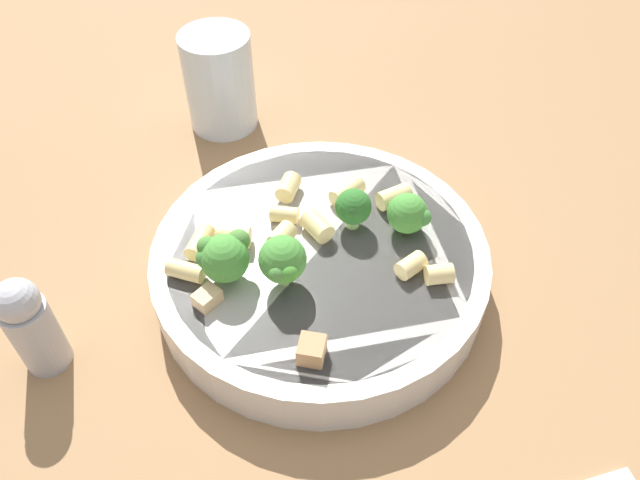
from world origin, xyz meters
TOP-DOWN VIEW (x-y plane):
  - ground_plane at (0.00, 0.00)m, footprint 2.00×2.00m
  - pasta_bowl at (0.00, 0.00)m, footprint 0.27×0.27m
  - broccoli_floret_0 at (-0.02, -0.04)m, footprint 0.04×0.04m
  - broccoli_floret_1 at (0.06, 0.03)m, footprint 0.04×0.03m
  - broccoli_floret_2 at (-0.06, -0.04)m, footprint 0.04×0.04m
  - broccoli_floret_3 at (0.02, 0.03)m, footprint 0.03×0.03m
  - rigatoni_0 at (-0.07, -0.01)m, footprint 0.03×0.02m
  - rigatoni_1 at (-0.03, -0.00)m, footprint 0.02×0.03m
  - rigatoni_2 at (-0.03, 0.03)m, footprint 0.02×0.01m
  - rigatoni_3 at (-0.09, -0.05)m, footprint 0.03×0.02m
  - rigatoni_4 at (-0.04, 0.06)m, footprint 0.02×0.02m
  - rigatoni_5 at (-0.01, 0.02)m, footprint 0.03×0.03m
  - rigatoni_6 at (0.05, 0.06)m, footprint 0.03×0.03m
  - rigatoni_7 at (-0.09, -0.02)m, footprint 0.02×0.03m
  - rigatoni_8 at (0.09, -0.02)m, footprint 0.02×0.02m
  - rigatoni_9 at (0.01, 0.06)m, footprint 0.03×0.03m
  - rigatoni_10 at (0.07, -0.01)m, footprint 0.03×0.03m
  - chicken_chunk_0 at (-0.07, -0.07)m, footprint 0.02×0.02m
  - chicken_chunk_1 at (0.01, -0.10)m, footprint 0.02×0.02m
  - drinking_glass at (-0.14, 0.20)m, footprint 0.07×0.07m
  - pepper_shaker at (-0.19, -0.11)m, footprint 0.03×0.03m

SIDE VIEW (x-z plane):
  - ground_plane at x=0.00m, z-range 0.00..0.00m
  - pasta_bowl at x=0.00m, z-range 0.00..0.04m
  - drinking_glass at x=-0.14m, z-range -0.01..0.09m
  - pepper_shaker at x=-0.19m, z-range 0.00..0.09m
  - chicken_chunk_0 at x=-0.07m, z-range 0.04..0.05m
  - rigatoni_2 at x=-0.03m, z-range 0.04..0.05m
  - rigatoni_3 at x=-0.09m, z-range 0.04..0.05m
  - rigatoni_7 at x=-0.09m, z-range 0.04..0.06m
  - rigatoni_10 at x=0.07m, z-range 0.04..0.06m
  - rigatoni_8 at x=0.09m, z-range 0.04..0.06m
  - chicken_chunk_1 at x=0.01m, z-range 0.04..0.06m
  - rigatoni_9 at x=0.01m, z-range 0.04..0.06m
  - rigatoni_1 at x=-0.03m, z-range 0.04..0.06m
  - rigatoni_6 at x=0.05m, z-range 0.04..0.06m
  - rigatoni_4 at x=-0.04m, z-range 0.04..0.06m
  - rigatoni_5 at x=-0.01m, z-range 0.04..0.06m
  - rigatoni_0 at x=-0.07m, z-range 0.04..0.06m
  - broccoli_floret_1 at x=0.06m, z-range 0.04..0.08m
  - broccoli_floret_3 at x=0.02m, z-range 0.04..0.08m
  - broccoli_floret_2 at x=-0.06m, z-range 0.04..0.08m
  - broccoli_floret_0 at x=-0.02m, z-range 0.04..0.09m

